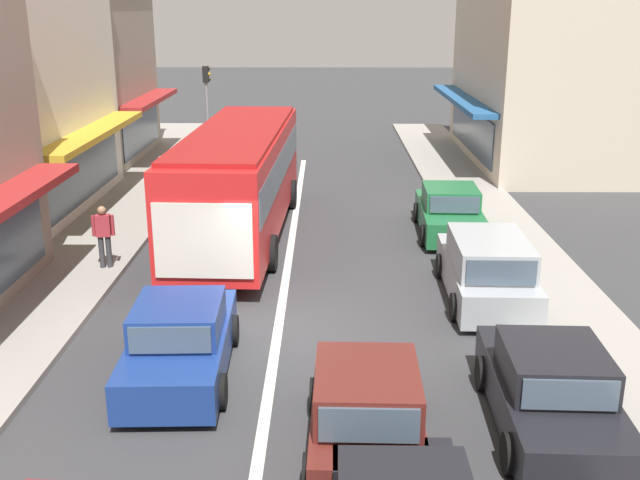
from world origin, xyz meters
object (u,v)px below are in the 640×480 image
Objects in this scene: city_bus at (239,175)px; hatchback_adjacent_lane_lead at (366,413)px; parked_wagon_kerb_second at (487,270)px; parked_sedan_kerb_third at (449,213)px; sedan_behind_bus_near at (180,342)px; parked_sedan_kerb_front at (550,392)px; pedestrian_with_handbag_near at (163,176)px; pedestrian_browsing_midblock at (104,233)px; traffic_light_downstreet at (207,98)px.

city_bus is 2.93× the size of hatchback_adjacent_lane_lead.
parked_sedan_kerb_third is at bearing 90.39° from parked_wagon_kerb_second.
hatchback_adjacent_lane_lead is (3.17, -11.33, -1.17)m from city_bus.
sedan_behind_bus_near is 1.00× the size of parked_sedan_kerb_third.
city_bus reaches higher than parked_sedan_kerb_third.
parked_wagon_kerb_second is at bearing 88.84° from parked_sedan_kerb_front.
pedestrian_with_handbag_near is 1.00× the size of pedestrian_browsing_midblock.
traffic_light_downstreet is at bearing 103.49° from city_bus.
sedan_behind_bus_near is at bearing -82.98° from traffic_light_downstreet.
parked_sedan_kerb_front is 5.61m from parked_wagon_kerb_second.
pedestrian_with_handbag_near is at bearing 88.94° from pedestrian_browsing_midblock.
hatchback_adjacent_lane_lead is 0.89× the size of traffic_light_downstreet.
hatchback_adjacent_lane_lead is at bearing -75.40° from traffic_light_downstreet.
parked_wagon_kerb_second is at bearing 63.88° from hatchback_adjacent_lane_lead.
parked_sedan_kerb_third is (0.08, 10.90, 0.00)m from parked_sedan_kerb_front.
pedestrian_browsing_midblock is at bearing 127.68° from hatchback_adjacent_lane_lead.
sedan_behind_bus_near is at bearing -125.12° from parked_sedan_kerb_third.
parked_sedan_kerb_third is 1.01× the size of traffic_light_downstreet.
parked_sedan_kerb_front is 0.94× the size of parked_wagon_kerb_second.
parked_wagon_kerb_second reaches higher than parked_sedan_kerb_third.
pedestrian_with_handbag_near reaches higher than parked_sedan_kerb_third.
hatchback_adjacent_lane_lead is 2.29× the size of pedestrian_browsing_midblock.
parked_sedan_kerb_front is 2.61× the size of pedestrian_with_handbag_near.
parked_wagon_kerb_second is (3.12, 6.36, 0.04)m from hatchback_adjacent_lane_lead.
parked_sedan_kerb_third is (6.25, 0.32, -1.22)m from city_bus.
traffic_light_downstreet is (-8.68, 21.03, 2.19)m from parked_sedan_kerb_front.
traffic_light_downstreet is (-2.51, 10.45, 0.97)m from city_bus.
city_bus reaches higher than pedestrian_with_handbag_near.
pedestrian_with_handbag_near reaches higher than hatchback_adjacent_lane_lead.
traffic_light_downstreet reaches higher than pedestrian_browsing_midblock.
parked_sedan_kerb_third is 2.61× the size of pedestrian_with_handbag_near.
hatchback_adjacent_lane_lead is 7.08m from parked_wagon_kerb_second.
pedestrian_with_handbag_near reaches higher than parked_wagon_kerb_second.
city_bus is at bearing -177.07° from parked_sedan_kerb_third.
pedestrian_with_handbag_near and pedestrian_browsing_midblock have the same top height.
hatchback_adjacent_lane_lead reaches higher than parked_sedan_kerb_third.
pedestrian_browsing_midblock reaches higher than sedan_behind_bus_near.
traffic_light_downstreet is 2.58× the size of pedestrian_with_handbag_near.
parked_wagon_kerb_second is at bearing -42.09° from pedestrian_with_handbag_near.
traffic_light_downstreet is at bearing 85.89° from pedestrian_with_handbag_near.
pedestrian_with_handbag_near is (-3.01, 3.42, -0.81)m from city_bus.
parked_sedan_kerb_front is at bearing -91.16° from parked_wagon_kerb_second.
sedan_behind_bus_near is 1.01× the size of traffic_light_downstreet.
parked_sedan_kerb_third is at bearing 89.59° from parked_sedan_kerb_front.
parked_wagon_kerb_second is (0.11, 5.61, 0.08)m from parked_sedan_kerb_front.
parked_sedan_kerb_front is at bearing -67.58° from traffic_light_downstreet.
city_bus reaches higher than pedestrian_browsing_midblock.
parked_sedan_kerb_front is 22.86m from traffic_light_downstreet.
traffic_light_downstreet is (-8.76, 10.12, 2.19)m from parked_sedan_kerb_third.
parked_sedan_kerb_third is (-0.04, 5.29, -0.08)m from parked_wagon_kerb_second.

